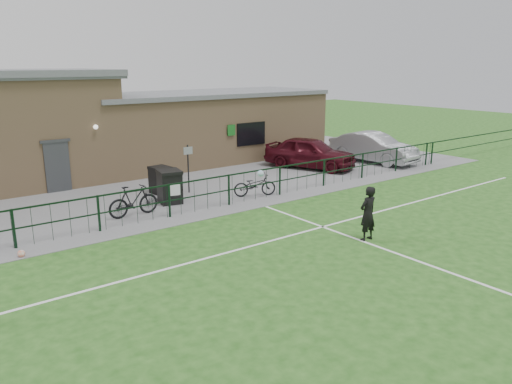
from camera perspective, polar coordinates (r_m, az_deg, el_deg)
ground at (r=12.74m, az=13.97°, el=-10.22°), size 90.00×90.00×0.00m
paving_strip at (r=23.15m, az=-12.85°, el=1.13°), size 34.00×13.00×0.02m
pitch_line_touch at (r=18.27m, az=-5.33°, el=-2.17°), size 28.00×0.10×0.01m
pitch_line_mid at (r=15.33m, az=2.27°, el=-5.45°), size 28.00×0.10×0.01m
pitch_line_perp at (r=14.25m, az=19.10°, el=-7.87°), size 0.10×16.00×0.01m
perimeter_fence at (r=18.27m, az=-5.71°, el=-0.24°), size 28.00×0.10×1.20m
wheelie_bin_left at (r=20.86m, az=-10.87°, el=1.25°), size 0.75×0.83×1.03m
wheelie_bin_right at (r=19.34m, az=-9.84°, el=0.49°), size 0.95×1.03×1.19m
sign_post at (r=20.67m, az=-7.75°, el=2.64°), size 0.07×0.07×2.00m
car_maroon at (r=25.58m, az=6.20°, el=4.51°), size 3.52×5.01×1.59m
car_silver at (r=27.71m, az=13.24°, el=4.98°), size 2.25×4.98×1.58m
bicycle_d at (r=17.92m, az=-13.83°, el=-0.98°), size 1.85×0.55×1.10m
bicycle_e at (r=20.06m, az=-0.14°, el=0.80°), size 1.82×1.24×0.90m
goalkeeper_kick at (r=15.43m, az=12.33°, el=-2.29°), size 1.89×3.71×1.79m
ball_ground at (r=15.40m, az=-25.24°, el=-6.39°), size 0.21×0.21×0.21m
clubhouse at (r=25.19m, az=-17.85°, el=6.98°), size 24.25×5.40×4.96m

